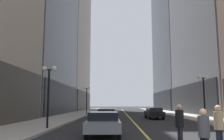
{
  "coord_description": "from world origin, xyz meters",
  "views": [
    {
      "loc": [
        -1.67,
        -5.6,
        1.82
      ],
      "look_at": [
        -2.4,
        33.23,
        7.29
      ],
      "focal_mm": 38.0,
      "sensor_mm": 36.0,
      "label": 1
    }
  ],
  "objects_px": {
    "car_black": "(154,113)",
    "street_lamp_right_mid": "(204,88)",
    "pedestrian_in_tan_trench": "(219,125)",
    "street_lamp_left_far": "(87,94)",
    "car_grey": "(103,122)",
    "street_lamp_left_near": "(49,83)",
    "car_red": "(107,115)",
    "pedestrian_with_orange_bag": "(204,132)",
    "pedestrian_in_black_coat": "(180,123)"
  },
  "relations": [
    {
      "from": "car_black",
      "to": "car_grey",
      "type": "bearing_deg",
      "value": -109.54
    },
    {
      "from": "pedestrian_in_black_coat",
      "to": "street_lamp_right_mid",
      "type": "bearing_deg",
      "value": 65.71
    },
    {
      "from": "car_grey",
      "to": "street_lamp_right_mid",
      "type": "height_order",
      "value": "street_lamp_right_mid"
    },
    {
      "from": "car_grey",
      "to": "car_black",
      "type": "height_order",
      "value": "same"
    },
    {
      "from": "car_grey",
      "to": "street_lamp_left_near",
      "type": "distance_m",
      "value": 5.28
    },
    {
      "from": "car_black",
      "to": "street_lamp_right_mid",
      "type": "bearing_deg",
      "value": -61.55
    },
    {
      "from": "car_grey",
      "to": "street_lamp_left_far",
      "type": "height_order",
      "value": "street_lamp_left_far"
    },
    {
      "from": "car_black",
      "to": "pedestrian_with_orange_bag",
      "type": "distance_m",
      "value": 21.44
    },
    {
      "from": "pedestrian_with_orange_bag",
      "to": "street_lamp_left_near",
      "type": "height_order",
      "value": "street_lamp_left_near"
    },
    {
      "from": "car_red",
      "to": "pedestrian_in_black_coat",
      "type": "height_order",
      "value": "pedestrian_in_black_coat"
    },
    {
      "from": "street_lamp_left_near",
      "to": "street_lamp_left_far",
      "type": "distance_m",
      "value": 21.33
    },
    {
      "from": "street_lamp_left_near",
      "to": "car_black",
      "type": "bearing_deg",
      "value": 53.3
    },
    {
      "from": "car_grey",
      "to": "street_lamp_left_near",
      "type": "height_order",
      "value": "street_lamp_left_near"
    },
    {
      "from": "car_grey",
      "to": "street_lamp_left_near",
      "type": "bearing_deg",
      "value": 148.75
    },
    {
      "from": "car_grey",
      "to": "car_red",
      "type": "bearing_deg",
      "value": 90.97
    },
    {
      "from": "pedestrian_in_tan_trench",
      "to": "street_lamp_left_far",
      "type": "distance_m",
      "value": 30.01
    },
    {
      "from": "pedestrian_with_orange_bag",
      "to": "street_lamp_right_mid",
      "type": "relative_size",
      "value": 0.38
    },
    {
      "from": "street_lamp_left_far",
      "to": "street_lamp_right_mid",
      "type": "xyz_separation_m",
      "value": [
        12.8,
        -15.67,
        0.0
      ]
    },
    {
      "from": "pedestrian_in_tan_trench",
      "to": "street_lamp_right_mid",
      "type": "relative_size",
      "value": 0.4
    },
    {
      "from": "car_black",
      "to": "pedestrian_in_black_coat",
      "type": "xyz_separation_m",
      "value": [
        -1.89,
        -18.86,
        0.33
      ]
    },
    {
      "from": "pedestrian_in_tan_trench",
      "to": "street_lamp_left_near",
      "type": "height_order",
      "value": "street_lamp_left_near"
    },
    {
      "from": "car_grey",
      "to": "pedestrian_in_tan_trench",
      "type": "xyz_separation_m",
      "value": [
        4.56,
        -4.95,
        0.31
      ]
    },
    {
      "from": "car_red",
      "to": "pedestrian_with_orange_bag",
      "type": "height_order",
      "value": "pedestrian_with_orange_bag"
    },
    {
      "from": "car_grey",
      "to": "car_black",
      "type": "bearing_deg",
      "value": 70.46
    },
    {
      "from": "pedestrian_in_tan_trench",
      "to": "street_lamp_left_far",
      "type": "relative_size",
      "value": 0.4
    },
    {
      "from": "car_grey",
      "to": "street_lamp_right_mid",
      "type": "distance_m",
      "value": 12.23
    },
    {
      "from": "car_grey",
      "to": "car_black",
      "type": "distance_m",
      "value": 15.63
    },
    {
      "from": "car_black",
      "to": "pedestrian_in_tan_trench",
      "type": "bearing_deg",
      "value": -91.94
    },
    {
      "from": "street_lamp_left_far",
      "to": "street_lamp_right_mid",
      "type": "bearing_deg",
      "value": -50.75
    },
    {
      "from": "car_black",
      "to": "street_lamp_left_far",
      "type": "xyz_separation_m",
      "value": [
        -9.19,
        9.0,
        2.54
      ]
    },
    {
      "from": "street_lamp_left_near",
      "to": "car_red",
      "type": "bearing_deg",
      "value": 56.7
    },
    {
      "from": "car_black",
      "to": "pedestrian_in_black_coat",
      "type": "relative_size",
      "value": 2.53
    },
    {
      "from": "pedestrian_with_orange_bag",
      "to": "street_lamp_left_near",
      "type": "distance_m",
      "value": 11.88
    },
    {
      "from": "car_black",
      "to": "street_lamp_right_mid",
      "type": "height_order",
      "value": "street_lamp_right_mid"
    },
    {
      "from": "pedestrian_in_tan_trench",
      "to": "street_lamp_left_near",
      "type": "distance_m",
      "value": 11.48
    },
    {
      "from": "car_grey",
      "to": "street_lamp_left_far",
      "type": "distance_m",
      "value": 24.2
    },
    {
      "from": "car_red",
      "to": "street_lamp_left_far",
      "type": "xyz_separation_m",
      "value": [
        -3.82,
        15.51,
        2.54
      ]
    },
    {
      "from": "car_black",
      "to": "pedestrian_in_tan_trench",
      "type": "relative_size",
      "value": 2.57
    },
    {
      "from": "street_lamp_right_mid",
      "to": "street_lamp_left_far",
      "type": "bearing_deg",
      "value": 129.25
    },
    {
      "from": "pedestrian_in_black_coat",
      "to": "street_lamp_left_far",
      "type": "height_order",
      "value": "street_lamp_left_far"
    },
    {
      "from": "pedestrian_in_tan_trench",
      "to": "street_lamp_left_near",
      "type": "relative_size",
      "value": 0.4
    },
    {
      "from": "car_grey",
      "to": "pedestrian_with_orange_bag",
      "type": "height_order",
      "value": "pedestrian_with_orange_bag"
    },
    {
      "from": "car_red",
      "to": "pedestrian_with_orange_bag",
      "type": "bearing_deg",
      "value": -76.59
    },
    {
      "from": "pedestrian_in_tan_trench",
      "to": "street_lamp_left_far",
      "type": "bearing_deg",
      "value": 106.54
    },
    {
      "from": "pedestrian_in_tan_trench",
      "to": "pedestrian_in_black_coat",
      "type": "distance_m",
      "value": 1.48
    },
    {
      "from": "street_lamp_left_far",
      "to": "street_lamp_left_near",
      "type": "bearing_deg",
      "value": -90.0
    },
    {
      "from": "street_lamp_left_near",
      "to": "street_lamp_left_far",
      "type": "xyz_separation_m",
      "value": [
        0.0,
        21.33,
        0.0
      ]
    },
    {
      "from": "car_black",
      "to": "pedestrian_in_black_coat",
      "type": "distance_m",
      "value": 18.95
    },
    {
      "from": "car_black",
      "to": "street_lamp_left_near",
      "type": "distance_m",
      "value": 15.58
    },
    {
      "from": "car_black",
      "to": "street_lamp_left_near",
      "type": "height_order",
      "value": "street_lamp_left_near"
    }
  ]
}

